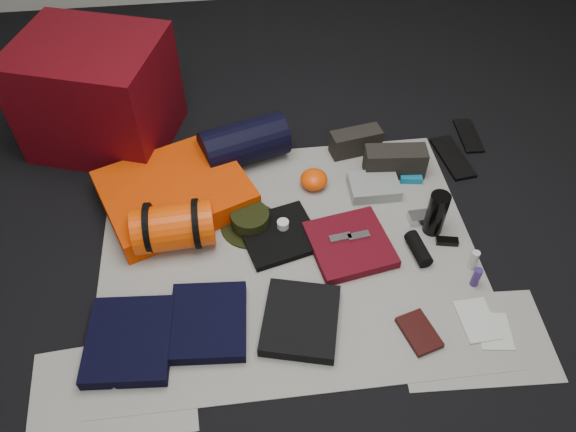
{
  "coord_description": "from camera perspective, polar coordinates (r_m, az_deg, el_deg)",
  "views": [
    {
      "loc": [
        -0.18,
        -1.47,
        1.92
      ],
      "look_at": [
        0.01,
        0.12,
        0.1
      ],
      "focal_mm": 35.0,
      "sensor_mm": 36.0,
      "label": 1
    }
  ],
  "objects": [
    {
      "name": "floor",
      "position": [
        2.43,
        0.1,
        -3.8
      ],
      "size": [
        4.5,
        4.5,
        0.02
      ],
      "primitive_type": "cube",
      "color": "black",
      "rests_on": "ground"
    },
    {
      "name": "newspaper_mat",
      "position": [
        2.42,
        0.1,
        -3.62
      ],
      "size": [
        1.6,
        1.3,
        0.01
      ],
      "primitive_type": "cube",
      "color": "#B0AFA3",
      "rests_on": "floor"
    },
    {
      "name": "newspaper_sheet_front_left",
      "position": [
        2.19,
        -17.33,
        -16.62
      ],
      "size": [
        0.61,
        0.44,
        0.0
      ],
      "primitive_type": "cube",
      "rotation": [
        0.0,
        0.0,
        0.07
      ],
      "color": "#B0AFA3",
      "rests_on": "floor"
    },
    {
      "name": "newspaper_sheet_front_right",
      "position": [
        2.3,
        18.33,
        -11.7
      ],
      "size": [
        0.6,
        0.43,
        0.0
      ],
      "primitive_type": "cube",
      "rotation": [
        0.0,
        0.0,
        -0.05
      ],
      "color": "#B0AFA3",
      "rests_on": "floor"
    },
    {
      "name": "red_cabinet",
      "position": [
        2.93,
        -18.77,
        11.67
      ],
      "size": [
        0.79,
        0.72,
        0.54
      ],
      "primitive_type": "cube",
      "rotation": [
        0.0,
        0.0,
        -0.32
      ],
      "color": "#55060D",
      "rests_on": "floor"
    },
    {
      "name": "sleeping_pad",
      "position": [
        2.62,
        -11.39,
        2.4
      ],
      "size": [
        0.77,
        0.71,
        0.11
      ],
      "primitive_type": "cube",
      "rotation": [
        0.0,
        0.0,
        0.38
      ],
      "color": "#E73B02",
      "rests_on": "newspaper_mat"
    },
    {
      "name": "stuff_sack",
      "position": [
        2.42,
        -11.56,
        -1.11
      ],
      "size": [
        0.35,
        0.22,
        0.2
      ],
      "primitive_type": "cylinder",
      "rotation": [
        0.0,
        1.57,
        0.06
      ],
      "color": "#F24304",
      "rests_on": "newspaper_mat"
    },
    {
      "name": "sack_strap_left",
      "position": [
        2.43,
        -13.92,
        -1.18
      ],
      "size": [
        0.02,
        0.22,
        0.22
      ],
      "primitive_type": "cylinder",
      "rotation": [
        0.0,
        1.57,
        0.0
      ],
      "color": "black",
      "rests_on": "newspaper_mat"
    },
    {
      "name": "sack_strap_right",
      "position": [
        2.41,
        -9.23,
        -0.77
      ],
      "size": [
        0.03,
        0.22,
        0.22
      ],
      "primitive_type": "cylinder",
      "rotation": [
        0.0,
        1.57,
        0.0
      ],
      "color": "black",
      "rests_on": "newspaper_mat"
    },
    {
      "name": "navy_duffel",
      "position": [
        2.75,
        -4.48,
        7.39
      ],
      "size": [
        0.46,
        0.33,
        0.22
      ],
      "primitive_type": "cylinder",
      "rotation": [
        0.0,
        1.57,
        0.3
      ],
      "color": "black",
      "rests_on": "newspaper_mat"
    },
    {
      "name": "boonie_brim",
      "position": [
        2.51,
        -3.81,
        -0.95
      ],
      "size": [
        0.35,
        0.35,
        0.01
      ],
      "primitive_type": "cylinder",
      "rotation": [
        0.0,
        0.0,
        0.35
      ],
      "color": "black",
      "rests_on": "newspaper_mat"
    },
    {
      "name": "boonie_crown",
      "position": [
        2.48,
        -3.86,
        -0.34
      ],
      "size": [
        0.17,
        0.17,
        0.07
      ],
      "primitive_type": "cylinder",
      "color": "black",
      "rests_on": "boonie_brim"
    },
    {
      "name": "hiking_boot_left",
      "position": [
        2.84,
        6.87,
        7.5
      ],
      "size": [
        0.26,
        0.14,
        0.13
      ],
      "primitive_type": "cube",
      "rotation": [
        0.0,
        0.0,
        0.18
      ],
      "color": "black",
      "rests_on": "newspaper_mat"
    },
    {
      "name": "hiking_boot_right",
      "position": [
        2.74,
        10.81,
        5.46
      ],
      "size": [
        0.3,
        0.13,
        0.14
      ],
      "primitive_type": "cube",
      "rotation": [
        0.0,
        0.0,
        -0.08
      ],
      "color": "black",
      "rests_on": "newspaper_mat"
    },
    {
      "name": "flip_flop_left",
      "position": [
        2.94,
        16.38,
        5.72
      ],
      "size": [
        0.15,
        0.32,
        0.02
      ],
      "primitive_type": "cube",
      "rotation": [
        0.0,
        0.0,
        0.12
      ],
      "color": "black",
      "rests_on": "floor"
    },
    {
      "name": "flip_flop_right",
      "position": [
        3.09,
        17.86,
        7.76
      ],
      "size": [
        0.11,
        0.26,
        0.01
      ],
      "primitive_type": "cube",
      "rotation": [
        0.0,
        0.0,
        -0.05
      ],
      "color": "black",
      "rests_on": "floor"
    },
    {
      "name": "trousers_navy_a",
      "position": [
        2.23,
        -15.8,
        -12.06
      ],
      "size": [
        0.34,
        0.38,
        0.06
      ],
      "primitive_type": "cube",
      "rotation": [
        0.0,
        0.0,
        -0.08
      ],
      "color": "black",
      "rests_on": "newspaper_mat"
    },
    {
      "name": "trousers_navy_b",
      "position": [
        2.21,
        -8.1,
        -10.6
      ],
      "size": [
        0.31,
        0.35,
        0.05
      ],
      "primitive_type": "cube",
      "rotation": [
        0.0,
        0.0,
        -0.07
      ],
      "color": "black",
      "rests_on": "newspaper_mat"
    },
    {
      "name": "trousers_charcoal",
      "position": [
        2.2,
        1.3,
        -10.52
      ],
      "size": [
        0.36,
        0.39,
        0.05
      ],
      "primitive_type": "cube",
      "rotation": [
        0.0,
        0.0,
        -0.25
      ],
      "color": "black",
      "rests_on": "newspaper_mat"
    },
    {
      "name": "black_tshirt",
      "position": [
        2.46,
        -0.9,
        -1.93
      ],
      "size": [
        0.38,
        0.36,
        0.03
      ],
      "primitive_type": "cube",
      "rotation": [
        0.0,
        0.0,
        0.26
      ],
      "color": "black",
      "rests_on": "newspaper_mat"
    },
    {
      "name": "red_shirt",
      "position": [
        2.43,
        6.3,
        -2.9
      ],
      "size": [
        0.38,
        0.38,
        0.04
      ],
      "primitive_type": "cube",
      "rotation": [
        0.0,
        0.0,
        0.18
      ],
      "color": "#540914",
      "rests_on": "newspaper_mat"
    },
    {
      "name": "orange_stuff_sack",
      "position": [
        2.65,
        2.64,
        3.73
      ],
      "size": [
        0.16,
        0.16,
        0.09
      ],
      "primitive_type": "ellipsoid",
      "rotation": [
        0.0,
        0.0,
        0.23
      ],
      "color": "#F24304",
      "rests_on": "newspaper_mat"
    },
    {
      "name": "first_aid_pouch",
      "position": [
        2.67,
        8.71,
        2.99
      ],
      "size": [
        0.23,
        0.17,
        0.06
      ],
      "primitive_type": "cube",
      "rotation": [
        0.0,
        0.0,
        -0.0
      ],
      "color": "gray",
      "rests_on": "newspaper_mat"
    },
    {
      "name": "water_bottle",
      "position": [
        2.5,
        14.83,
        0.25
      ],
      "size": [
        0.1,
        0.1,
        0.22
      ],
      "primitive_type": "cylinder",
      "rotation": [
        0.0,
        0.0,
        -0.16
      ],
      "color": "black",
      "rests_on": "newspaper_mat"
    },
    {
      "name": "speaker",
      "position": [
        2.45,
        13.11,
        -3.27
      ],
      "size": [
        0.09,
        0.17,
        0.06
      ],
      "primitive_type": "cylinder",
      "rotation": [
        1.57,
        0.0,
        0.15
      ],
      "color": "black",
      "rests_on": "newspaper_mat"
    },
    {
      "name": "compact_camera",
      "position": [
        2.58,
        13.31,
        -0.16
      ],
      "size": [
        0.11,
        0.07,
        0.04
      ],
      "primitive_type": "cube",
      "rotation": [
        0.0,
        0.0,
        0.04
      ],
      "color": "#B3B2B7",
      "rests_on": "newspaper_mat"
    },
    {
      "name": "cyan_case",
      "position": [
        2.76,
        12.36,
        3.9
      ],
      "size": [
        0.11,
        0.08,
        0.03
      ],
      "primitive_type": "cube",
      "rotation": [
        0.0,
        0.0,
        -0.15
      ],
      "color": "#10749C",
      "rests_on": "newspaper_mat"
    },
    {
      "name": "toiletry_purple",
      "position": [
        2.4,
        18.58,
        -5.91
      ],
      "size": [
        0.04,
        0.04,
        0.1
      ],
      "primitive_type": "cylinder",
      "rotation": [
        0.0,
        0.0,
        0.36
      ],
      "color": "navy",
      "rests_on": "newspaper_mat"
    },
    {
      "name": "toiletry_clear",
      "position": [
        2.45,
        18.34,
        -4.27
      ],
      "size": [
        0.04,
        0.04,
        0.1
      ],
      "primitive_type": "cylinder",
      "rotation": [
        0.0,
        0.0,
        0.09
      ],
      "color": "silver",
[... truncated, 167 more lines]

